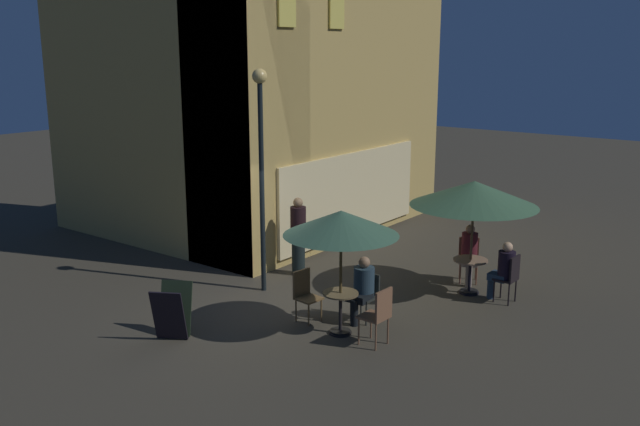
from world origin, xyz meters
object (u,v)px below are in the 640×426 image
(patio_umbrella_0, at_px, (341,224))
(patron_seated_0, at_px, (362,285))
(patio_umbrella_1, at_px, (474,194))
(cafe_chair_2, at_px, (379,312))
(menu_sandwich_board, at_px, (172,312))
(cafe_table_0, at_px, (340,306))
(patron_seated_1, at_px, (469,251))
(patron_standing_3, at_px, (298,236))
(patron_seated_2, at_px, (504,268))
(cafe_chair_1, at_px, (305,291))
(street_lamp_near_corner, at_px, (261,149))
(cafe_chair_0, at_px, (366,292))
(cafe_chair_3, at_px, (469,255))
(cafe_table_1, at_px, (470,269))
(cafe_chair_4, at_px, (510,275))

(patio_umbrella_0, relative_size, patron_seated_0, 1.81)
(patio_umbrella_1, bearing_deg, cafe_chair_2, 178.33)
(menu_sandwich_board, height_order, patron_seated_0, patron_seated_0)
(menu_sandwich_board, bearing_deg, cafe_table_0, -78.03)
(menu_sandwich_board, xyz_separation_m, patron_seated_1, (5.72, -2.77, 0.23))
(patron_standing_3, bearing_deg, patron_seated_2, 126.07)
(patio_umbrella_0, distance_m, patron_seated_0, 1.46)
(cafe_chair_1, relative_size, patron_seated_1, 0.75)
(cafe_chair_1, height_order, cafe_chair_2, cafe_chair_2)
(patio_umbrella_0, bearing_deg, cafe_chair_2, -92.86)
(cafe_chair_2, xyz_separation_m, patron_seated_1, (3.86, 0.21, 0.10))
(street_lamp_near_corner, distance_m, cafe_chair_1, 2.99)
(menu_sandwich_board, relative_size, cafe_chair_2, 0.92)
(menu_sandwich_board, distance_m, cafe_chair_2, 3.51)
(cafe_chair_1, relative_size, cafe_chair_2, 0.93)
(cafe_chair_0, distance_m, patron_seated_1, 3.06)
(patio_umbrella_1, xyz_separation_m, cafe_chair_3, (0.71, 0.37, -1.50))
(patron_seated_2, bearing_deg, cafe_table_1, 0.00)
(patio_umbrella_1, relative_size, patron_seated_2, 2.07)
(patron_standing_3, bearing_deg, street_lamp_near_corner, 25.03)
(cafe_table_0, bearing_deg, patron_seated_1, -8.94)
(cafe_chair_3, distance_m, patron_seated_1, 0.20)
(patron_seated_2, relative_size, patron_standing_3, 0.71)
(cafe_chair_2, xyz_separation_m, patron_seated_0, (0.72, 0.81, 0.09))
(patron_seated_0, bearing_deg, menu_sandwich_board, -40.15)
(patron_seated_0, distance_m, patron_seated_2, 2.99)
(patio_umbrella_1, relative_size, patron_seated_1, 2.00)
(cafe_table_1, xyz_separation_m, patio_umbrella_0, (-3.24, 0.90, 1.47))
(cafe_table_1, height_order, patron_seated_0, patron_seated_0)
(cafe_chair_1, height_order, patron_seated_0, patron_seated_0)
(patio_umbrella_1, bearing_deg, cafe_chair_3, 27.46)
(patio_umbrella_1, relative_size, cafe_chair_1, 2.68)
(cafe_table_0, distance_m, cafe_chair_1, 0.88)
(menu_sandwich_board, bearing_deg, cafe_chair_3, -54.10)
(cafe_chair_4, relative_size, patron_seated_0, 0.79)
(cafe_table_0, height_order, patron_seated_0, patron_seated_0)
(cafe_chair_1, relative_size, patron_standing_3, 0.55)
(menu_sandwich_board, xyz_separation_m, cafe_chair_2, (1.86, -2.97, 0.13))
(patron_seated_1, bearing_deg, cafe_chair_1, -49.16)
(menu_sandwich_board, height_order, cafe_chair_1, menu_sandwich_board)
(cafe_chair_1, distance_m, cafe_chair_4, 4.06)
(cafe_table_1, bearing_deg, cafe_chair_4, -92.59)
(cafe_table_0, bearing_deg, patron_seated_2, -26.71)
(cafe_table_1, bearing_deg, patron_seated_2, -92.59)
(patio_umbrella_0, bearing_deg, menu_sandwich_board, 131.30)
(cafe_chair_1, relative_size, patron_seated_2, 0.77)
(patron_seated_0, height_order, patron_standing_3, patron_standing_3)
(cafe_table_1, distance_m, patio_umbrella_1, 1.56)
(cafe_table_1, relative_size, cafe_chair_1, 0.76)
(cafe_chair_0, distance_m, patron_standing_3, 2.93)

